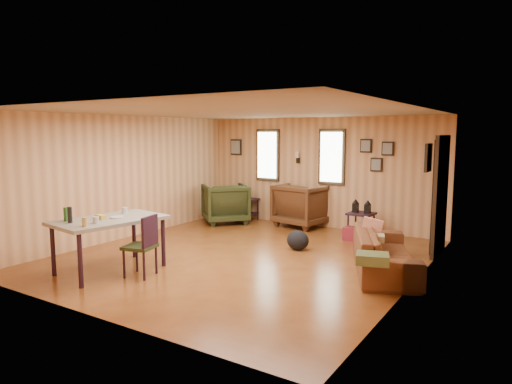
# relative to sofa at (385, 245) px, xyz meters

# --- Properties ---
(room) EXTENTS (5.54, 6.04, 2.44)m
(room) POSITION_rel_sofa_xyz_m (-2.07, -0.17, 0.80)
(room) COLOR brown
(room) RESTS_ON ground
(sofa) EXTENTS (1.37, 2.13, 0.81)m
(sofa) POSITION_rel_sofa_xyz_m (0.00, 0.00, 0.00)
(sofa) COLOR brown
(sofa) RESTS_ON ground
(recliner_brown) EXTENTS (1.17, 1.11, 1.05)m
(recliner_brown) POSITION_rel_sofa_xyz_m (-2.54, 2.36, 0.12)
(recliner_brown) COLOR #4A2A16
(recliner_brown) RESTS_ON ground
(recliner_green) EXTENTS (1.31, 1.32, 0.99)m
(recliner_green) POSITION_rel_sofa_xyz_m (-4.23, 1.76, 0.09)
(recliner_green) COLOR #2A3016
(recliner_green) RESTS_ON ground
(end_table) EXTENTS (0.52, 0.48, 0.64)m
(end_table) POSITION_rel_sofa_xyz_m (-3.99, 2.27, -0.04)
(end_table) COLOR black
(end_table) RESTS_ON ground
(side_table) EXTENTS (0.50, 0.50, 0.77)m
(side_table) POSITION_rel_sofa_xyz_m (-1.06, 1.98, 0.12)
(side_table) COLOR black
(side_table) RESTS_ON ground
(cooler) EXTENTS (0.39, 0.29, 0.26)m
(cooler) POSITION_rel_sofa_xyz_m (-1.09, 1.65, -0.27)
(cooler) COLOR maroon
(cooler) RESTS_ON ground
(backpack) EXTENTS (0.44, 0.35, 0.35)m
(backpack) POSITION_rel_sofa_xyz_m (-1.67, 0.43, -0.23)
(backpack) COLOR black
(backpack) RESTS_ON ground
(sofa_pillows) EXTENTS (0.91, 1.74, 0.36)m
(sofa_pillows) POSITION_rel_sofa_xyz_m (-0.04, -0.45, 0.10)
(sofa_pillows) COLOR #49532E
(sofa_pillows) RESTS_ON sofa
(dining_table) EXTENTS (1.18, 1.70, 1.03)m
(dining_table) POSITION_rel_sofa_xyz_m (-3.49, -2.18, 0.33)
(dining_table) COLOR gray
(dining_table) RESTS_ON ground
(dining_chair) EXTENTS (0.49, 0.49, 0.89)m
(dining_chair) POSITION_rel_sofa_xyz_m (-2.85, -2.09, 0.10)
(dining_chair) COLOR #2A3016
(dining_chair) RESTS_ON ground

